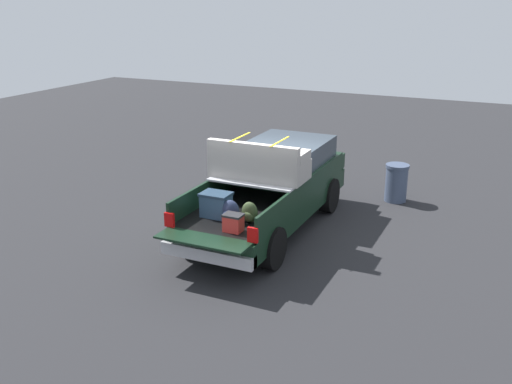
{
  "coord_description": "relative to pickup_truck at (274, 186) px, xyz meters",
  "views": [
    {
      "loc": [
        -11.31,
        -5.01,
        5.08
      ],
      "look_at": [
        -0.6,
        0.0,
        1.1
      ],
      "focal_mm": 40.95,
      "sensor_mm": 36.0,
      "label": 1
    }
  ],
  "objects": [
    {
      "name": "pickup_truck",
      "position": [
        0.0,
        0.0,
        0.0
      ],
      "size": [
        6.05,
        2.06,
        2.23
      ],
      "color": "black",
      "rests_on": "ground_plane"
    },
    {
      "name": "trash_can",
      "position": [
        2.91,
        -2.21,
        -0.47
      ],
      "size": [
        0.6,
        0.6,
        0.98
      ],
      "color": "#3F4C66",
      "rests_on": "ground_plane"
    },
    {
      "name": "ground_plane",
      "position": [
        -0.35,
        -0.0,
        -0.97
      ],
      "size": [
        40.0,
        40.0,
        0.0
      ],
      "primitive_type": "plane",
      "color": "#262628"
    }
  ]
}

